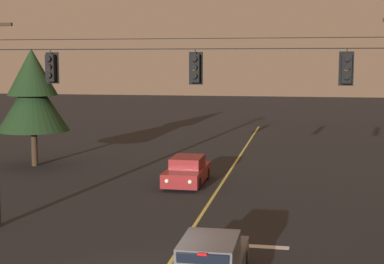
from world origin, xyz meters
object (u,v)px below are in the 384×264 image
traffic_light_centre (347,69)px  car_oncoming_lead (187,171)px  tree_verge_near (33,94)px  traffic_light_leftmost (51,68)px  traffic_light_left_inner (195,68)px  car_waiting_near_lane (210,264)px

traffic_light_centre → car_oncoming_lead: bearing=128.1°
car_oncoming_lead → tree_verge_near: tree_verge_near is taller
traffic_light_leftmost → traffic_light_centre: bearing=0.0°
traffic_light_centre → car_oncoming_lead: 12.58m
car_oncoming_lead → traffic_light_centre: bearing=-51.9°
tree_verge_near → traffic_light_left_inner: bearing=-46.1°
traffic_light_centre → tree_verge_near: 21.11m
traffic_light_left_inner → tree_verge_near: (-11.96, 12.43, -1.68)m
traffic_light_leftmost → traffic_light_left_inner: size_ratio=1.00×
traffic_light_leftmost → car_oncoming_lead: traffic_light_leftmost is taller
traffic_light_leftmost → car_oncoming_lead: size_ratio=0.28×
traffic_light_left_inner → car_waiting_near_lane: (1.20, -4.41, -5.32)m
traffic_light_left_inner → traffic_light_centre: (5.02, 0.00, 0.00)m
traffic_light_leftmost → car_waiting_near_lane: size_ratio=0.28×
traffic_light_left_inner → car_waiting_near_lane: size_ratio=0.28×
traffic_light_leftmost → car_oncoming_lead: bearing=70.2°
car_oncoming_lead → tree_verge_near: size_ratio=0.64×
traffic_light_centre → car_oncoming_lead: (-7.04, 8.97, -5.32)m
car_waiting_near_lane → tree_verge_near: (-13.16, 16.85, 3.64)m
car_oncoming_lead → tree_verge_near: bearing=160.8°
traffic_light_left_inner → car_waiting_near_lane: traffic_light_left_inner is taller
traffic_light_centre → car_waiting_near_lane: size_ratio=0.28×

